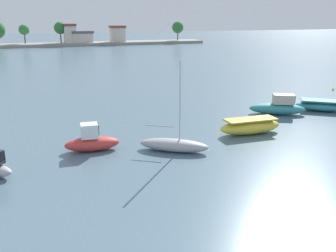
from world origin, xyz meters
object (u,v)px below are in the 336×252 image
(moored_boat_6, at_px, (322,106))
(moored_boat_5, at_px, (278,107))
(moored_boat_2, at_px, (92,141))
(mooring_buoy_2, at_px, (333,89))
(moored_boat_3, at_px, (174,145))
(moored_boat_4, at_px, (250,126))

(moored_boat_6, bearing_deg, moored_boat_5, -148.14)
(moored_boat_2, distance_m, mooring_buoy_2, 31.85)
(moored_boat_5, bearing_deg, mooring_buoy_2, 56.10)
(moored_boat_3, relative_size, moored_boat_6, 1.20)
(moored_boat_4, height_order, moored_boat_6, moored_boat_4)
(moored_boat_4, height_order, moored_boat_5, moored_boat_5)
(moored_boat_5, height_order, moored_boat_6, moored_boat_5)
(moored_boat_2, height_order, moored_boat_6, moored_boat_2)
(moored_boat_2, relative_size, moored_boat_5, 0.71)
(moored_boat_6, bearing_deg, mooring_buoy_2, 77.92)
(moored_boat_2, relative_size, moored_boat_6, 0.74)
(moored_boat_4, distance_m, mooring_buoy_2, 21.45)
(moored_boat_4, bearing_deg, moored_boat_2, 179.58)
(moored_boat_3, bearing_deg, moored_boat_5, 58.32)
(mooring_buoy_2, bearing_deg, moored_boat_3, -153.43)
(moored_boat_5, xyz_separation_m, mooring_buoy_2, (12.97, 7.01, -0.52))
(moored_boat_5, bearing_deg, moored_boat_2, -140.46)
(moored_boat_2, xyz_separation_m, moored_boat_5, (17.06, 3.57, 0.03))
(moored_boat_2, bearing_deg, moored_boat_5, 16.97)
(moored_boat_3, relative_size, mooring_buoy_2, 21.69)
(moored_boat_4, bearing_deg, mooring_buoy_2, 32.69)
(moored_boat_2, height_order, moored_boat_5, same)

